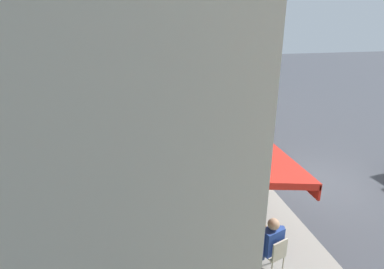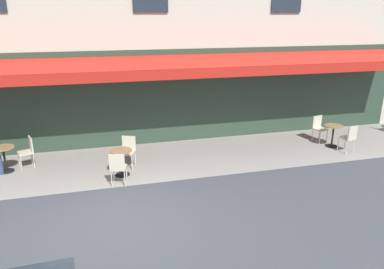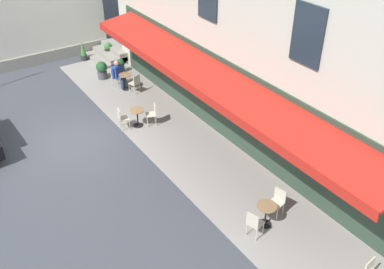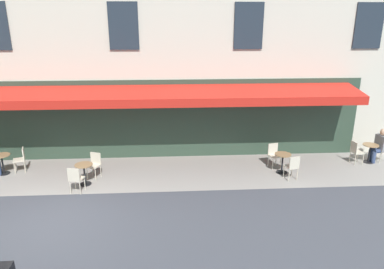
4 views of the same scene
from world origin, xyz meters
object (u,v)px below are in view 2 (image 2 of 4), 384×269
Objects in this scene: cafe_table_mid_terrace at (122,159)px; cafe_chair_cream_corner_left at (28,149)px; cafe_chair_cream_under_awning at (118,166)px; cafe_chair_cream_corner_right at (319,126)px; cafe_table_far_end at (333,133)px; cafe_chair_cream_by_window at (349,136)px; cafe_table_streetside at (4,156)px; cafe_chair_cream_near_door at (128,149)px.

cafe_chair_cream_corner_left is at bearing -26.13° from cafe_table_mid_terrace.
cafe_chair_cream_under_awning and cafe_chair_cream_corner_left have the same top height.
cafe_chair_cream_corner_left and cafe_chair_cream_corner_right have the same top height.
cafe_chair_cream_under_awning is 1.00× the size of cafe_chair_cream_corner_right.
cafe_chair_cream_by_window is at bearing 105.04° from cafe_table_far_end.
cafe_table_far_end is 0.63m from cafe_chair_cream_corner_right.
cafe_table_streetside is 0.82× the size of cafe_chair_cream_by_window.
cafe_chair_cream_under_awning is 3.49m from cafe_table_streetside.
cafe_chair_cream_corner_right is at bearing -170.52° from cafe_table_mid_terrace.
cafe_table_far_end is at bearing 177.05° from cafe_table_streetside.
cafe_chair_cream_under_awning is 1.21× the size of cafe_table_streetside.
cafe_table_streetside is at bearing -2.95° from cafe_table_far_end.
cafe_table_far_end is at bearing -175.62° from cafe_table_mid_terrace.
cafe_chair_cream_corner_right is (-10.11, -0.08, 0.06)m from cafe_table_streetside.
cafe_chair_cream_under_awning is 7.27m from cafe_chair_cream_corner_right.
cafe_table_far_end is at bearing -170.86° from cafe_chair_cream_under_awning.
cafe_table_mid_terrace is 7.23m from cafe_chair_cream_by_window.
cafe_chair_cream_under_awning and cafe_chair_cream_corner_right have the same top height.
cafe_table_streetside is 10.11m from cafe_chair_cream_corner_right.
cafe_chair_cream_corner_left is at bearing -4.33° from cafe_table_far_end.
cafe_chair_cream_near_door is at bearing -111.70° from cafe_table_mid_terrace.
cafe_chair_cream_corner_right is (-6.91, -1.15, 0.06)m from cafe_table_mid_terrace.
cafe_table_streetside is 0.63m from cafe_chair_cream_corner_left.
cafe_table_mid_terrace is 0.82× the size of cafe_chair_cream_by_window.
cafe_chair_cream_near_door reaches higher than cafe_table_mid_terrace.
cafe_chair_cream_near_door reaches higher than cafe_table_far_end.
cafe_table_far_end is 0.82× the size of cafe_chair_cream_corner_right.
cafe_table_mid_terrace is 0.63m from cafe_chair_cream_near_door.
cafe_table_streetside is 10.28m from cafe_table_far_end.
cafe_chair_cream_near_door is 3.46m from cafe_table_streetside.
cafe_table_far_end is at bearing 175.67° from cafe_chair_cream_corner_left.
cafe_table_streetside is 1.00× the size of cafe_table_far_end.
cafe_chair_cream_by_window is (-7.23, 0.07, 0.06)m from cafe_table_mid_terrace.
cafe_table_far_end is (-6.83, 0.05, -0.06)m from cafe_chair_cream_near_door.
cafe_table_mid_terrace is 1.00× the size of cafe_table_far_end.
cafe_table_streetside is 0.82× the size of cafe_chair_cream_corner_right.
cafe_table_mid_terrace is 0.82× the size of cafe_chair_cream_corner_left.
cafe_table_streetside is at bearing -28.88° from cafe_chair_cream_under_awning.
cafe_table_far_end is (-9.66, 0.73, -0.06)m from cafe_chair_cream_corner_left.
cafe_chair_cream_by_window is 1.00× the size of cafe_chair_cream_corner_right.
cafe_chair_cream_under_awning is at bearing 14.11° from cafe_chair_cream_corner_right.
cafe_chair_cream_corner_right is at bearing -76.06° from cafe_table_far_end.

